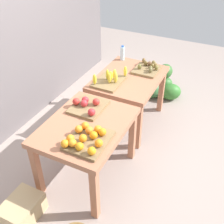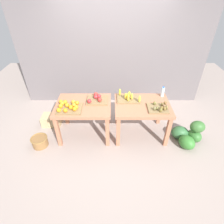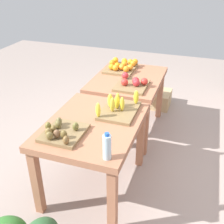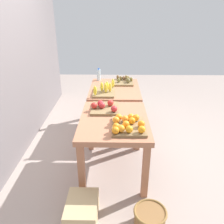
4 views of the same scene
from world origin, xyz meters
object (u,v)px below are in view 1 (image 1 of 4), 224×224
(kiwi_bin, at_px, (148,68))
(watermelon_pile, at_px, (163,85))
(cardboard_produce_box, at_px, (22,210))
(display_table_right, at_px, (129,83))
(water_bottle, at_px, (122,53))
(display_table_left, at_px, (87,132))
(orange_bin, at_px, (87,139))
(banana_crate, at_px, (110,80))
(apple_bin, at_px, (88,106))

(kiwi_bin, height_order, watermelon_pile, kiwi_bin)
(kiwi_bin, bearing_deg, cardboard_produce_box, 168.08)
(display_table_right, distance_m, water_bottle, 0.55)
(kiwi_bin, bearing_deg, display_table_right, 149.07)
(display_table_left, distance_m, watermelon_pile, 2.10)
(cardboard_produce_box, bearing_deg, watermelon_pile, -10.84)
(display_table_left, distance_m, cardboard_produce_box, 0.99)
(orange_bin, bearing_deg, display_table_right, 6.30)
(display_table_left, relative_size, kiwi_bin, 2.86)
(orange_bin, distance_m, cardboard_produce_box, 0.97)
(water_bottle, height_order, watermelon_pile, water_bottle)
(display_table_left, bearing_deg, banana_crate, 10.16)
(display_table_left, xyz_separation_m, water_bottle, (1.55, 0.29, 0.21))
(water_bottle, bearing_deg, apple_bin, -172.66)
(display_table_right, xyz_separation_m, orange_bin, (-1.35, -0.15, 0.15))
(kiwi_bin, bearing_deg, orange_bin, 179.61)
(water_bottle, distance_m, cardboard_produce_box, 2.45)
(display_table_right, bearing_deg, water_bottle, 34.00)
(banana_crate, distance_m, watermelon_pile, 1.37)
(display_table_right, xyz_separation_m, banana_crate, (-0.25, 0.16, 0.15))
(display_table_right, xyz_separation_m, apple_bin, (-0.87, 0.12, 0.14))
(orange_bin, bearing_deg, water_bottle, 13.81)
(display_table_right, bearing_deg, display_table_left, 180.00)
(watermelon_pile, bearing_deg, apple_bin, 168.52)
(apple_bin, distance_m, water_bottle, 1.31)
(apple_bin, xyz_separation_m, banana_crate, (0.61, 0.03, 0.01))
(display_table_right, xyz_separation_m, water_bottle, (0.43, 0.29, 0.21))
(apple_bin, bearing_deg, display_table_left, -154.21)
(kiwi_bin, bearing_deg, banana_crate, 148.87)
(display_table_left, distance_m, orange_bin, 0.31)
(display_table_left, height_order, cardboard_produce_box, display_table_left)
(orange_bin, bearing_deg, apple_bin, 29.28)
(display_table_left, height_order, orange_bin, orange_bin)
(banana_crate, bearing_deg, watermelon_pile, -18.70)
(display_table_right, distance_m, cardboard_produce_box, 2.00)
(orange_bin, bearing_deg, watermelon_pile, -2.33)
(cardboard_produce_box, bearing_deg, display_table_left, -20.74)
(apple_bin, distance_m, banana_crate, 0.62)
(display_table_left, relative_size, watermelon_pile, 1.65)
(orange_bin, bearing_deg, cardboard_produce_box, 141.30)
(orange_bin, distance_m, watermelon_pile, 2.35)
(display_table_right, distance_m, kiwi_bin, 0.34)
(apple_bin, bearing_deg, cardboard_produce_box, 170.26)
(display_table_left, distance_m, display_table_right, 1.12)
(display_table_left, height_order, kiwi_bin, kiwi_bin)
(water_bottle, bearing_deg, display_table_right, -146.00)
(display_table_left, bearing_deg, watermelon_pile, -6.76)
(banana_crate, height_order, water_bottle, water_bottle)
(orange_bin, height_order, apple_bin, apple_bin)
(display_table_right, height_order, water_bottle, water_bottle)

